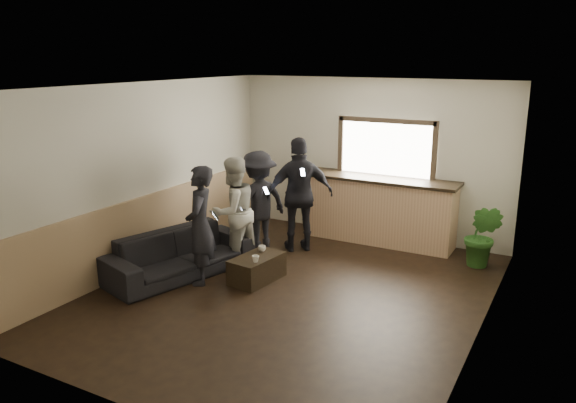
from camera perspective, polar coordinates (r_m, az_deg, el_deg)
The scene contains 12 objects.
ground at distance 7.84m, azimuth 0.19°, elevation -9.27°, with size 5.00×6.00×0.01m, color black.
room_shell at distance 7.73m, azimuth -4.62°, elevation 1.83°, with size 5.01×6.01×2.80m.
bar_counter at distance 9.85m, azimuth 9.21°, elevation -0.44°, with size 2.70×0.68×2.13m.
sofa at distance 8.49m, azimuth -10.95°, elevation -5.26°, with size 2.22×0.87×0.65m, color black.
coffee_table at distance 8.19m, azimuth -3.17°, elevation -6.80°, with size 0.46×0.83×0.37m, color black.
cup_a at distance 8.30m, azimuth -2.66°, elevation -4.80°, with size 0.11×0.11×0.09m, color silver.
cup_b at distance 7.89m, azimuth -3.32°, elevation -5.84°, with size 0.10×0.10×0.09m, color silver.
potted_plant at distance 9.07m, azimuth 19.18°, elevation -3.33°, with size 0.55×0.45×1.01m, color #2D6623.
person_a at distance 8.01m, azimuth -8.91°, elevation -2.41°, with size 0.63×0.74×1.70m.
person_b at distance 8.65m, azimuth -5.59°, elevation -1.02°, with size 0.86×0.98×1.70m.
person_c at distance 9.25m, azimuth -3.04°, elevation 0.00°, with size 0.98×1.24×1.68m.
person_d at distance 9.22m, azimuth 1.21°, elevation 0.68°, with size 1.16×1.06×1.90m.
Camera 1 is at (3.40, -6.30, 3.19)m, focal length 35.00 mm.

